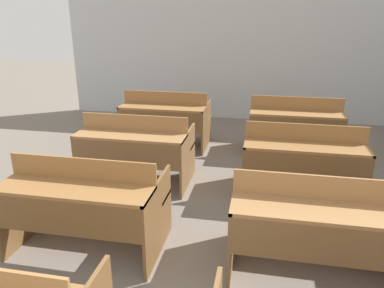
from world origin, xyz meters
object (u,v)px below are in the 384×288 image
Objects in this scene: bench_third_left at (136,147)px; bench_third_right at (303,159)px; bench_second_right at (315,223)px; bench_back_right at (295,124)px; bench_second_left at (86,201)px; bench_back_left at (166,117)px.

bench_third_right is (2.00, 0.00, 0.00)m from bench_third_left.
bench_second_right and bench_back_right have the same top height.
bench_third_left and bench_third_right have the same top height.
bench_second_left and bench_second_right have the same top height.
bench_back_left is (0.01, 1.41, 0.00)m from bench_third_left.
bench_second_right is 1.00× the size of bench_third_left.
bench_back_left and bench_back_right have the same top height.
bench_back_left is at bearing 144.74° from bench_third_right.
bench_second_left is 1.43m from bench_third_left.
bench_third_right is 1.00× the size of bench_back_right.
bench_third_right is at bearing -35.26° from bench_back_left.
bench_second_right is at bearing -90.61° from bench_third_right.
bench_back_left is 1.00× the size of bench_back_right.
bench_back_left is (-1.98, 2.82, 0.00)m from bench_second_right.
bench_back_right is at bearing 90.07° from bench_third_right.
bench_second_right is 1.00× the size of bench_back_right.
bench_second_right is 1.00× the size of bench_third_right.
bench_third_right is at bearing 89.39° from bench_second_right.
bench_second_left and bench_third_right have the same top height.
bench_back_left is at bearing -179.70° from bench_back_right.
bench_back_left is at bearing 89.60° from bench_third_left.
bench_back_right is (-0.00, 1.42, 0.00)m from bench_third_right.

